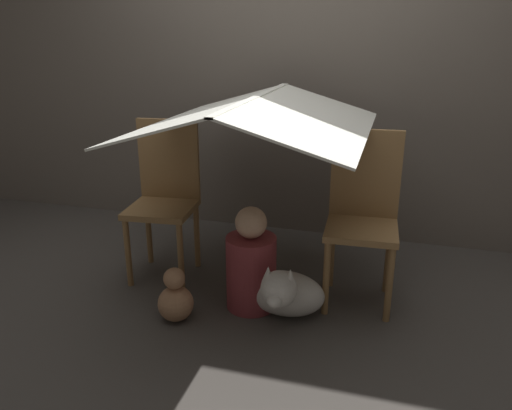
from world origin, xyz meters
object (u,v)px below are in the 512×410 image
object	(u,v)px
chair_right	(363,212)
dog	(284,292)
chair_left	(165,193)
person_front	(251,266)

from	to	relation	value
chair_right	dog	world-z (taller)	chair_right
chair_left	person_front	size ratio (longest dim) A/B	1.63
person_front	dog	xyz separation A→B (m)	(0.20, -0.07, -0.10)
chair_left	chair_right	size ratio (longest dim) A/B	1.00
chair_right	person_front	xyz separation A→B (m)	(-0.56, -0.28, -0.27)
person_front	dog	distance (m)	0.23
chair_left	chair_right	distance (m)	1.20
chair_left	person_front	world-z (taller)	chair_left
chair_left	dog	bearing A→B (deg)	-28.44
chair_right	dog	distance (m)	0.62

